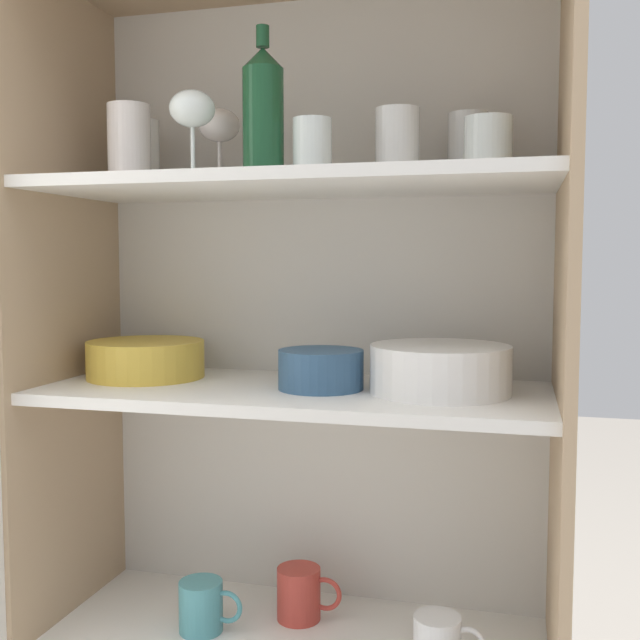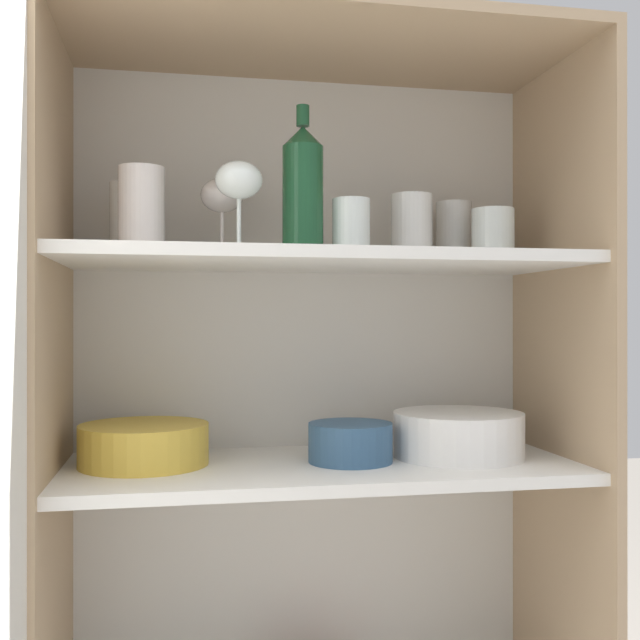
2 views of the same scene
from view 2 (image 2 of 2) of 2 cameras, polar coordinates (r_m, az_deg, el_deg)
name	(u,v)px [view 2 (image 2 of 2)]	position (r m, az deg, el deg)	size (l,w,h in m)	color
cupboard_back_panel	(304,462)	(1.51, -1.20, -10.79)	(0.91, 0.02, 1.51)	silver
cupboard_side_left	(52,494)	(1.32, -19.74, -12.34)	(0.02, 0.40, 1.51)	tan
cupboard_side_right	(560,473)	(1.48, 17.82, -11.03)	(0.02, 0.40, 1.51)	tan
cupboard_top_panel	(322,44)	(1.38, 0.17, 20.32)	(0.91, 0.40, 0.02)	tan
shelf_board_middle	(322,468)	(1.32, 0.17, -11.24)	(0.88, 0.36, 0.02)	white
shelf_board_upper	(322,261)	(1.30, 0.17, 4.55)	(0.88, 0.36, 0.02)	white
tumbler_glass_0	(141,209)	(1.28, -13.45, 8.19)	(0.08, 0.08, 0.14)	silver
tumbler_glass_1	(129,220)	(1.38, -14.36, 7.42)	(0.07, 0.07, 0.13)	white
tumbler_glass_2	(493,234)	(1.42, 13.05, 6.42)	(0.08, 0.08, 0.09)	white
tumbler_glass_3	(412,226)	(1.39, 6.99, 7.09)	(0.08, 0.08, 0.12)	white
tumbler_glass_4	(351,226)	(1.28, 2.39, 7.15)	(0.06, 0.06, 0.09)	white
tumbler_glass_5	(454,232)	(1.50, 10.17, 6.59)	(0.07, 0.07, 0.12)	white
wine_glass_0	(222,200)	(1.37, -7.47, 9.07)	(0.08, 0.08, 0.14)	silver
wine_glass_1	(239,186)	(1.22, -6.20, 10.09)	(0.08, 0.08, 0.14)	white
wine_bottle	(303,188)	(1.27, -1.32, 10.01)	(0.07, 0.07, 0.25)	#194728
plate_stack_white	(458,434)	(1.39, 10.49, -8.57)	(0.23, 0.23, 0.08)	white
mixing_bowl_large	(144,443)	(1.33, -13.27, -9.09)	(0.22, 0.22, 0.07)	gold
serving_bowl_small	(350,441)	(1.32, 2.33, -9.17)	(0.15, 0.15, 0.07)	#33567A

